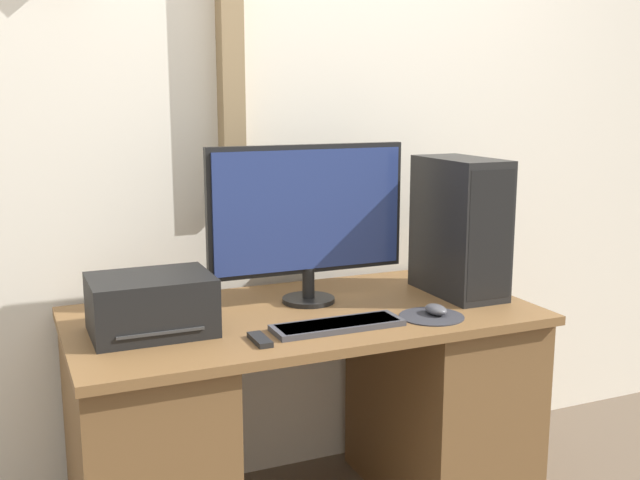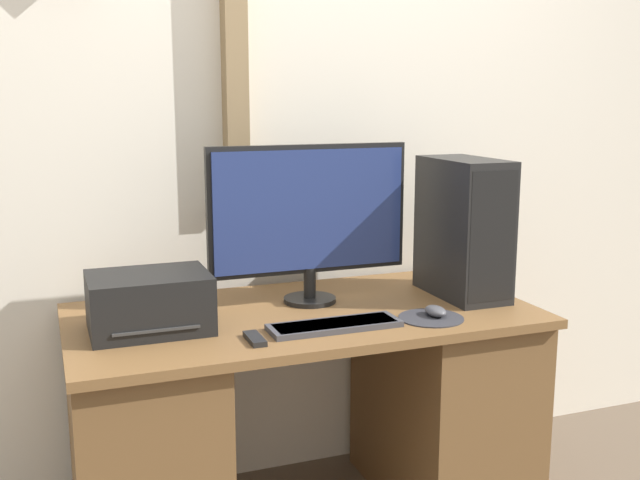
% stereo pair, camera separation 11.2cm
% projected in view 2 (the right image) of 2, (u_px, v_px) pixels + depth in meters
% --- Properties ---
extents(wall_back, '(6.40, 0.13, 2.87)m').
position_uv_depth(wall_back, '(260.00, 124.00, 2.75)').
color(wall_back, silver).
rests_on(wall_back, ground_plane).
extents(desk, '(1.52, 0.77, 0.77)m').
position_uv_depth(desk, '(304.00, 416.00, 2.54)').
color(desk, brown).
rests_on(desk, ground_plane).
extents(monitor, '(0.70, 0.18, 0.54)m').
position_uv_depth(monitor, '(309.00, 214.00, 2.52)').
color(monitor, black).
rests_on(monitor, desk).
extents(keyboard, '(0.41, 0.13, 0.02)m').
position_uv_depth(keyboard, '(335.00, 325.00, 2.28)').
color(keyboard, '#3D3D42').
rests_on(keyboard, desk).
extents(mousepad, '(0.21, 0.21, 0.00)m').
position_uv_depth(mousepad, '(431.00, 318.00, 2.39)').
color(mousepad, '#2D2D33').
rests_on(mousepad, desk).
extents(mouse, '(0.06, 0.09, 0.03)m').
position_uv_depth(mouse, '(436.00, 311.00, 2.40)').
color(mouse, '#4C4C51').
rests_on(mouse, mousepad).
extents(computer_tower, '(0.19, 0.37, 0.49)m').
position_uv_depth(computer_tower, '(464.00, 228.00, 2.62)').
color(computer_tower, black).
rests_on(computer_tower, desk).
extents(printer, '(0.36, 0.28, 0.17)m').
position_uv_depth(printer, '(149.00, 303.00, 2.25)').
color(printer, black).
rests_on(printer, desk).
extents(remote_control, '(0.04, 0.12, 0.02)m').
position_uv_depth(remote_control, '(255.00, 339.00, 2.16)').
color(remote_control, black).
rests_on(remote_control, desk).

